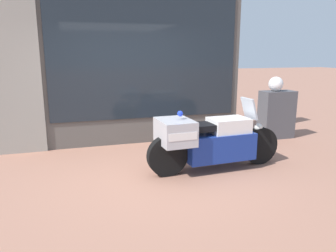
% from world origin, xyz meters
% --- Properties ---
extents(ground_plane, '(60.00, 60.00, 0.00)m').
position_xyz_m(ground_plane, '(0.00, 0.00, 0.00)').
color(ground_plane, '#9E6B56').
extents(shop_building, '(5.09, 0.55, 3.51)m').
position_xyz_m(shop_building, '(-0.39, 2.00, 1.76)').
color(shop_building, '#56514C').
rests_on(shop_building, ground).
extents(window_display, '(3.71, 0.30, 1.79)m').
position_xyz_m(window_display, '(0.39, 2.03, 0.44)').
color(window_display, slate).
rests_on(window_display, ground).
extents(paramedic_motorcycle, '(2.36, 0.69, 1.17)m').
position_xyz_m(paramedic_motorcycle, '(0.98, -0.16, 0.52)').
color(paramedic_motorcycle, black).
rests_on(paramedic_motorcycle, ground).
extents(utility_cabinet, '(0.75, 0.40, 1.07)m').
position_xyz_m(utility_cabinet, '(3.32, 1.35, 0.53)').
color(utility_cabinet, '#4C4C51').
rests_on(utility_cabinet, ground).
extents(white_helmet, '(0.32, 0.32, 0.32)m').
position_xyz_m(white_helmet, '(3.23, 1.34, 1.23)').
color(white_helmet, white).
rests_on(white_helmet, utility_cabinet).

